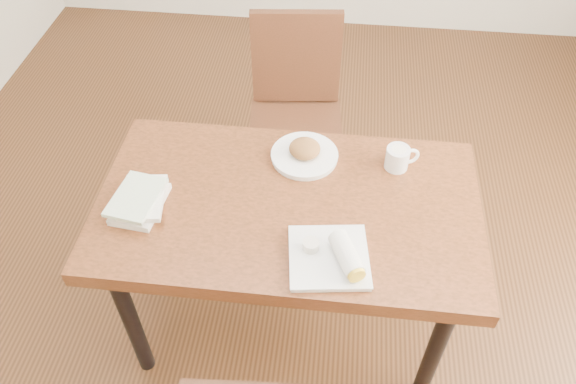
# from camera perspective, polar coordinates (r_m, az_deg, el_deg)

# --- Properties ---
(ground) EXTENTS (4.00, 5.00, 0.01)m
(ground) POSITION_cam_1_polar(r_m,az_deg,el_deg) (2.49, 0.00, -12.81)
(ground) COLOR #472814
(ground) RESTS_ON ground
(table) EXTENTS (1.29, 0.74, 0.75)m
(table) POSITION_cam_1_polar(r_m,az_deg,el_deg) (1.95, 0.00, -2.74)
(table) COLOR brown
(table) RESTS_ON ground
(chair_far) EXTENTS (0.46, 0.46, 0.95)m
(chair_far) POSITION_cam_1_polar(r_m,az_deg,el_deg) (2.60, 0.80, 8.83)
(chair_far) COLOR #442113
(chair_far) RESTS_ON ground
(plate_scone) EXTENTS (0.24, 0.24, 0.08)m
(plate_scone) POSITION_cam_1_polar(r_m,az_deg,el_deg) (2.02, 1.70, 3.98)
(plate_scone) COLOR white
(plate_scone) RESTS_ON table
(coffee_mug) EXTENTS (0.12, 0.08, 0.08)m
(coffee_mug) POSITION_cam_1_polar(r_m,az_deg,el_deg) (2.01, 11.15, 3.46)
(coffee_mug) COLOR white
(coffee_mug) RESTS_ON table
(plate_burrito) EXTENTS (0.27, 0.27, 0.08)m
(plate_burrito) POSITION_cam_1_polar(r_m,az_deg,el_deg) (1.71, 4.70, -6.55)
(plate_burrito) COLOR white
(plate_burrito) RESTS_ON table
(book_stack) EXTENTS (0.18, 0.23, 0.06)m
(book_stack) POSITION_cam_1_polar(r_m,az_deg,el_deg) (1.92, -14.81, -0.81)
(book_stack) COLOR white
(book_stack) RESTS_ON table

